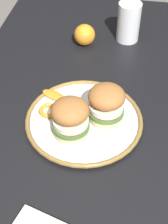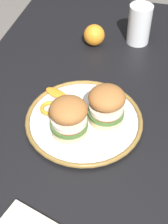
{
  "view_description": "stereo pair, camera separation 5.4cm",
  "coord_description": "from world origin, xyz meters",
  "views": [
    {
      "loc": [
        -0.68,
        -0.07,
        1.41
      ],
      "look_at": [
        -0.08,
        0.04,
        0.79
      ],
      "focal_mm": 53.58,
      "sensor_mm": 36.0,
      "label": 1
    },
    {
      "loc": [
        -0.67,
        -0.12,
        1.41
      ],
      "look_at": [
        -0.08,
        0.04,
        0.79
      ],
      "focal_mm": 53.58,
      "sensor_mm": 36.0,
      "label": 2
    }
  ],
  "objects": [
    {
      "name": "dining_table",
      "position": [
        0.0,
        0.0,
        0.64
      ],
      "size": [
        1.27,
        0.84,
        0.75
      ],
      "color": "black",
      "rests_on": "ground"
    },
    {
      "name": "ground_plane",
      "position": [
        0.0,
        0.0,
        0.0
      ],
      "size": [
        8.0,
        8.0,
        0.0
      ],
      "primitive_type": "plane",
      "color": "slate"
    },
    {
      "name": "sandwich_half_left",
      "position": [
        -0.07,
        -0.02,
        0.82
      ],
      "size": [
        0.13,
        0.13,
        0.1
      ],
      "color": "beige",
      "rests_on": "dinner_plate"
    },
    {
      "name": "whole_orange",
      "position": [
        0.29,
        0.09,
        0.78
      ],
      "size": [
        0.07,
        0.07,
        0.07
      ],
      "primitive_type": "sphere",
      "color": "orange",
      "rests_on": "dining_table"
    },
    {
      "name": "drinking_glass",
      "position": [
        0.34,
        -0.05,
        0.81
      ],
      "size": [
        0.08,
        0.08,
        0.14
      ],
      "color": "white",
      "rests_on": "dining_table"
    },
    {
      "name": "sandwich_half_right",
      "position": [
        -0.13,
        0.06,
        0.82
      ],
      "size": [
        0.13,
        0.13,
        0.1
      ],
      "color": "beige",
      "rests_on": "dinner_plate"
    },
    {
      "name": "orange_peel_strip_long",
      "position": [
        -0.01,
        0.13,
        0.77
      ],
      "size": [
        0.06,
        0.08,
        0.01
      ],
      "color": "orange",
      "rests_on": "dinner_plate"
    },
    {
      "name": "orange_peel_strip_short",
      "position": [
        0.03,
        -0.01,
        0.77
      ],
      "size": [
        0.03,
        0.07,
        0.01
      ],
      "color": "orange",
      "rests_on": "dinner_plate"
    },
    {
      "name": "orange_peel_curled",
      "position": [
        -0.07,
        0.13,
        0.77
      ],
      "size": [
        0.07,
        0.07,
        0.01
      ],
      "color": "orange",
      "rests_on": "dinner_plate"
    },
    {
      "name": "dinner_plate",
      "position": [
        -0.08,
        0.04,
        0.76
      ],
      "size": [
        0.32,
        0.32,
        0.02
      ],
      "color": "white",
      "rests_on": "dining_table"
    }
  ]
}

